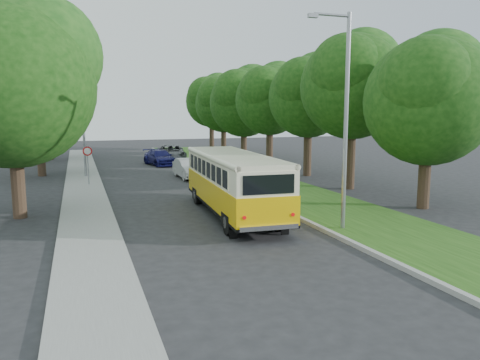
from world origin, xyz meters
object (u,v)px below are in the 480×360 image
object	(u,v)px
car_grey	(171,154)
lamppost_near	(344,115)
car_silver	(201,172)
vintage_bus	(233,185)
lamppost_far	(82,118)
car_white	(189,168)
car_blue	(160,158)

from	to	relation	value
car_grey	lamppost_near	bearing A→B (deg)	-79.14
car_silver	lamppost_near	bearing A→B (deg)	-79.13
vintage_bus	car_silver	size ratio (longest dim) A/B	2.59
lamppost_far	car_silver	bearing A→B (deg)	-28.54
vintage_bus	car_silver	bearing A→B (deg)	86.01
car_white	car_grey	distance (m)	10.77
vintage_bus	car_silver	distance (m)	10.78
car_silver	car_white	bearing A→B (deg)	112.09
vintage_bus	car_blue	xyz separation A→B (m)	(0.32, 20.71, -0.73)
lamppost_far	car_silver	size ratio (longest dim) A/B	2.10
lamppost_far	car_grey	xyz separation A→B (m)	(7.60, 8.31, -3.35)
lamppost_far	car_white	world-z (taller)	lamppost_far
car_silver	car_blue	size ratio (longest dim) A/B	0.80
lamppost_near	car_grey	world-z (taller)	lamppost_near
vintage_bus	car_white	xyz separation A→B (m)	(0.86, 12.18, -0.71)
lamppost_near	vintage_bus	bearing A→B (deg)	127.52
car_white	car_blue	world-z (taller)	car_white
lamppost_near	car_grey	bearing A→B (deg)	92.78
car_silver	car_white	distance (m)	1.59
lamppost_near	car_blue	world-z (taller)	lamppost_near
vintage_bus	car_grey	world-z (taller)	vintage_bus
lamppost_far	car_silver	distance (m)	8.98
car_grey	lamppost_far	bearing A→B (deg)	-124.39
car_blue	car_grey	size ratio (longest dim) A/B	0.81
lamppost_far	vintage_bus	distance (m)	16.01
lamppost_far	car_white	xyz separation A→B (m)	(6.78, -2.44, -3.45)
car_silver	car_blue	bearing A→B (deg)	100.21
car_blue	lamppost_far	bearing A→B (deg)	-146.69
lamppost_far	car_silver	world-z (taller)	lamppost_far
car_silver	car_grey	world-z (taller)	car_grey
lamppost_near	car_white	bearing A→B (deg)	97.54
lamppost_near	car_blue	distance (m)	25.02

